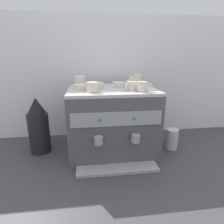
{
  "coord_description": "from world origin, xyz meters",
  "views": [
    {
      "loc": [
        -0.17,
        -1.32,
        0.72
      ],
      "look_at": [
        0.0,
        0.0,
        0.31
      ],
      "focal_mm": 30.13,
      "sensor_mm": 36.0,
      "label": 1
    }
  ],
  "objects_px": {
    "ceramic_cup_1": "(79,81)",
    "ceramic_bowl_0": "(81,87)",
    "coffee_grinder": "(39,127)",
    "milk_pitcher": "(172,139)",
    "ceramic_cup_4": "(133,83)",
    "espresso_machine": "(112,121)",
    "ceramic_bowl_1": "(97,86)",
    "ceramic_cup_3": "(92,87)",
    "ceramic_bowl_2": "(119,85)",
    "ceramic_cup_2": "(132,86)",
    "ceramic_cup_0": "(137,79)",
    "ceramic_cup_5": "(143,87)"
  },
  "relations": [
    {
      "from": "ceramic_cup_4",
      "to": "ceramic_bowl_1",
      "type": "distance_m",
      "value": 0.27
    },
    {
      "from": "espresso_machine",
      "to": "ceramic_cup_0",
      "type": "bearing_deg",
      "value": 36.83
    },
    {
      "from": "espresso_machine",
      "to": "ceramic_cup_3",
      "type": "xyz_separation_m",
      "value": [
        -0.15,
        -0.12,
        0.28
      ]
    },
    {
      "from": "milk_pitcher",
      "to": "ceramic_cup_3",
      "type": "bearing_deg",
      "value": -172.4
    },
    {
      "from": "espresso_machine",
      "to": "ceramic_bowl_1",
      "type": "height_order",
      "value": "ceramic_bowl_1"
    },
    {
      "from": "ceramic_cup_1",
      "to": "ceramic_cup_4",
      "type": "distance_m",
      "value": 0.4
    },
    {
      "from": "ceramic_cup_1",
      "to": "milk_pitcher",
      "type": "xyz_separation_m",
      "value": [
        0.7,
        -0.12,
        -0.45
      ]
    },
    {
      "from": "ceramic_bowl_1",
      "to": "ceramic_cup_4",
      "type": "bearing_deg",
      "value": 2.79
    },
    {
      "from": "ceramic_bowl_1",
      "to": "milk_pitcher",
      "type": "height_order",
      "value": "ceramic_bowl_1"
    },
    {
      "from": "ceramic_cup_2",
      "to": "ceramic_bowl_0",
      "type": "height_order",
      "value": "ceramic_cup_2"
    },
    {
      "from": "ceramic_bowl_1",
      "to": "milk_pitcher",
      "type": "bearing_deg",
      "value": -2.94
    },
    {
      "from": "ceramic_cup_1",
      "to": "ceramic_bowl_0",
      "type": "height_order",
      "value": "ceramic_cup_1"
    },
    {
      "from": "ceramic_cup_1",
      "to": "ceramic_bowl_2",
      "type": "relative_size",
      "value": 1.23
    },
    {
      "from": "ceramic_cup_0",
      "to": "ceramic_cup_3",
      "type": "distance_m",
      "value": 0.46
    },
    {
      "from": "ceramic_cup_0",
      "to": "milk_pitcher",
      "type": "relative_size",
      "value": 0.68
    },
    {
      "from": "ceramic_cup_0",
      "to": "ceramic_bowl_1",
      "type": "bearing_deg",
      "value": -152.93
    },
    {
      "from": "ceramic_cup_5",
      "to": "ceramic_bowl_2",
      "type": "height_order",
      "value": "ceramic_cup_5"
    },
    {
      "from": "espresso_machine",
      "to": "ceramic_bowl_1",
      "type": "bearing_deg",
      "value": -178.13
    },
    {
      "from": "ceramic_cup_2",
      "to": "espresso_machine",
      "type": "bearing_deg",
      "value": 140.44
    },
    {
      "from": "espresso_machine",
      "to": "ceramic_cup_1",
      "type": "distance_m",
      "value": 0.38
    },
    {
      "from": "ceramic_cup_0",
      "to": "ceramic_cup_3",
      "type": "xyz_separation_m",
      "value": [
        -0.37,
        -0.28,
        -0.01
      ]
    },
    {
      "from": "ceramic_cup_3",
      "to": "coffee_grinder",
      "type": "height_order",
      "value": "ceramic_cup_3"
    },
    {
      "from": "ceramic_cup_2",
      "to": "ceramic_cup_4",
      "type": "distance_m",
      "value": 0.11
    },
    {
      "from": "ceramic_cup_3",
      "to": "ceramic_bowl_0",
      "type": "xyz_separation_m",
      "value": [
        -0.07,
        0.1,
        -0.02
      ]
    },
    {
      "from": "milk_pitcher",
      "to": "ceramic_cup_2",
      "type": "bearing_deg",
      "value": -169.39
    },
    {
      "from": "ceramic_cup_0",
      "to": "ceramic_bowl_0",
      "type": "bearing_deg",
      "value": -157.84
    },
    {
      "from": "espresso_machine",
      "to": "ceramic_cup_2",
      "type": "relative_size",
      "value": 6.83
    },
    {
      "from": "ceramic_cup_5",
      "to": "coffee_grinder",
      "type": "distance_m",
      "value": 0.82
    },
    {
      "from": "espresso_machine",
      "to": "ceramic_bowl_1",
      "type": "distance_m",
      "value": 0.29
    },
    {
      "from": "ceramic_cup_3",
      "to": "ceramic_bowl_2",
      "type": "height_order",
      "value": "ceramic_cup_3"
    },
    {
      "from": "ceramic_bowl_0",
      "to": "ceramic_bowl_1",
      "type": "height_order",
      "value": "ceramic_bowl_1"
    },
    {
      "from": "ceramic_bowl_0",
      "to": "ceramic_bowl_2",
      "type": "height_order",
      "value": "ceramic_bowl_2"
    },
    {
      "from": "ceramic_cup_5",
      "to": "milk_pitcher",
      "type": "xyz_separation_m",
      "value": [
        0.29,
        0.11,
        -0.44
      ]
    },
    {
      "from": "ceramic_bowl_0",
      "to": "ceramic_bowl_1",
      "type": "xyz_separation_m",
      "value": [
        0.11,
        0.01,
        0.0
      ]
    },
    {
      "from": "milk_pitcher",
      "to": "ceramic_cup_4",
      "type": "bearing_deg",
      "value": 172.29
    },
    {
      "from": "ceramic_cup_1",
      "to": "ceramic_bowl_2",
      "type": "xyz_separation_m",
      "value": [
        0.29,
        -0.05,
        -0.02
      ]
    },
    {
      "from": "ceramic_cup_0",
      "to": "ceramic_cup_5",
      "type": "bearing_deg",
      "value": -97.0
    },
    {
      "from": "ceramic_cup_3",
      "to": "ceramic_bowl_0",
      "type": "bearing_deg",
      "value": 124.29
    },
    {
      "from": "ceramic_bowl_1",
      "to": "milk_pitcher",
      "type": "xyz_separation_m",
      "value": [
        0.58,
        -0.03,
        -0.43
      ]
    },
    {
      "from": "coffee_grinder",
      "to": "ceramic_cup_0",
      "type": "bearing_deg",
      "value": 8.72
    },
    {
      "from": "ceramic_cup_4",
      "to": "coffee_grinder",
      "type": "distance_m",
      "value": 0.77
    },
    {
      "from": "espresso_machine",
      "to": "ceramic_bowl_0",
      "type": "xyz_separation_m",
      "value": [
        -0.22,
        -0.01,
        0.26
      ]
    },
    {
      "from": "ceramic_bowl_2",
      "to": "milk_pitcher",
      "type": "distance_m",
      "value": 0.6
    },
    {
      "from": "ceramic_bowl_0",
      "to": "ceramic_bowl_2",
      "type": "bearing_deg",
      "value": 11.16
    },
    {
      "from": "ceramic_bowl_1",
      "to": "milk_pitcher",
      "type": "relative_size",
      "value": 0.6
    },
    {
      "from": "ceramic_bowl_1",
      "to": "coffee_grinder",
      "type": "relative_size",
      "value": 0.23
    },
    {
      "from": "coffee_grinder",
      "to": "milk_pitcher",
      "type": "height_order",
      "value": "coffee_grinder"
    },
    {
      "from": "ceramic_cup_3",
      "to": "milk_pitcher",
      "type": "bearing_deg",
      "value": 7.6
    },
    {
      "from": "ceramic_cup_1",
      "to": "ceramic_bowl_0",
      "type": "xyz_separation_m",
      "value": [
        0.02,
        -0.1,
        -0.02
      ]
    },
    {
      "from": "ceramic_bowl_2",
      "to": "ceramic_bowl_0",
      "type": "bearing_deg",
      "value": -168.84
    }
  ]
}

